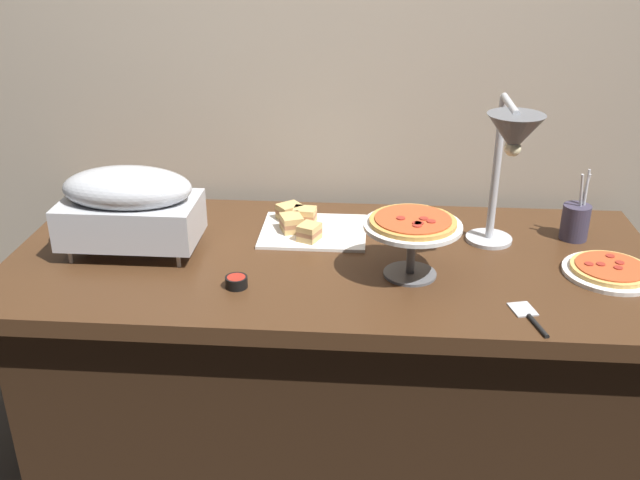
% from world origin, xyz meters
% --- Properties ---
extents(ground_plane, '(8.00, 8.00, 0.00)m').
position_xyz_m(ground_plane, '(0.00, 0.00, 0.00)').
color(ground_plane, '#38332D').
extents(back_wall, '(4.40, 0.04, 2.40)m').
position_xyz_m(back_wall, '(0.00, 0.50, 1.20)').
color(back_wall, tan).
rests_on(back_wall, ground_plane).
extents(buffet_table, '(1.90, 0.84, 0.76)m').
position_xyz_m(buffet_table, '(0.00, 0.00, 0.39)').
color(buffet_table, '#422816').
rests_on(buffet_table, ground_plane).
extents(chafing_dish, '(0.39, 0.23, 0.26)m').
position_xyz_m(chafing_dish, '(-0.59, -0.01, 0.91)').
color(chafing_dish, '#B7BABF').
rests_on(chafing_dish, buffet_table).
extents(heat_lamp, '(0.15, 0.34, 0.46)m').
position_xyz_m(heat_lamp, '(0.47, -0.02, 1.11)').
color(heat_lamp, '#B7BABF').
rests_on(heat_lamp, buffet_table).
extents(pizza_plate_front, '(0.26, 0.26, 0.03)m').
position_xyz_m(pizza_plate_front, '(0.77, -0.06, 0.77)').
color(pizza_plate_front, white).
rests_on(pizza_plate_front, buffet_table).
extents(pizza_plate_center, '(0.27, 0.27, 0.17)m').
position_xyz_m(pizza_plate_center, '(0.22, -0.10, 0.90)').
color(pizza_plate_center, '#595B60').
rests_on(pizza_plate_center, buffet_table).
extents(sandwich_platter, '(0.33, 0.27, 0.06)m').
position_xyz_m(sandwich_platter, '(-0.10, 0.17, 0.78)').
color(sandwich_platter, white).
rests_on(sandwich_platter, buffet_table).
extents(sauce_cup_near, '(0.06, 0.06, 0.03)m').
position_xyz_m(sauce_cup_near, '(-0.25, -0.21, 0.78)').
color(sauce_cup_near, black).
rests_on(sauce_cup_near, buffet_table).
extents(utensil_holder, '(0.08, 0.08, 0.22)m').
position_xyz_m(utensil_holder, '(0.73, 0.18, 0.82)').
color(utensil_holder, '#383347').
rests_on(utensil_holder, buffet_table).
extents(serving_spatula, '(0.08, 0.17, 0.01)m').
position_xyz_m(serving_spatula, '(0.51, -0.31, 0.76)').
color(serving_spatula, '#B7BABF').
rests_on(serving_spatula, buffet_table).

